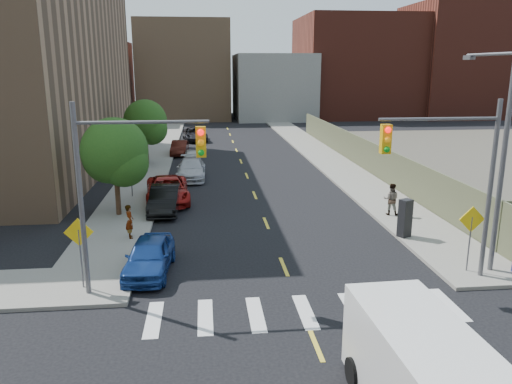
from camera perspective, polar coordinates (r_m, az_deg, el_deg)
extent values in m
plane|color=black|center=(14.22, 8.68, -20.89)|extent=(160.00, 160.00, 0.00)
cube|color=gray|center=(53.53, -10.85, 5.24)|extent=(3.50, 73.00, 0.15)
cube|color=gray|center=(54.44, 5.70, 5.57)|extent=(3.50, 73.00, 0.15)
cube|color=#5C6144|center=(41.83, 11.94, 4.38)|extent=(0.12, 44.00, 2.50)
cube|color=#592319|center=(83.40, -19.46, 11.90)|extent=(14.00, 18.00, 12.00)
cube|color=#8C6B4C|center=(83.27, -8.15, 13.58)|extent=(14.00, 16.00, 15.00)
cube|color=gray|center=(82.05, 1.90, 11.96)|extent=(12.00, 16.00, 10.00)
cube|color=#592319|center=(86.95, 11.18, 13.81)|extent=(18.00, 18.00, 16.00)
cube|color=#592319|center=(91.08, 21.55, 13.75)|extent=(14.00, 16.00, 18.00)
cylinder|color=#8C6B4C|center=(93.13, 24.12, 16.59)|extent=(1.80, 1.80, 28.00)
cylinder|color=#59595E|center=(18.35, -19.36, -1.28)|extent=(0.18, 0.18, 7.00)
cylinder|color=#59595E|center=(17.44, -12.85, 7.79)|extent=(4.50, 0.12, 0.12)
cube|color=#E5A50C|center=(17.41, -6.31, 5.72)|extent=(0.35, 0.30, 1.05)
cylinder|color=#59595E|center=(20.79, 25.15, -0.07)|extent=(0.18, 0.18, 7.00)
cylinder|color=#59595E|center=(19.27, 20.23, 7.85)|extent=(4.50, 0.12, 0.12)
cube|color=#E5A50C|center=(18.58, 14.60, 5.88)|extent=(0.35, 0.30, 1.05)
cylinder|color=#59595E|center=(21.38, 26.36, 2.90)|extent=(0.20, 0.20, 9.00)
cylinder|color=#59595E|center=(22.52, 25.20, 14.06)|extent=(0.12, 3.50, 0.12)
cube|color=#59595E|center=(23.91, 23.18, 13.95)|extent=(0.25, 0.60, 0.18)
cylinder|color=#59595E|center=(19.58, -19.35, -7.41)|extent=(0.06, 0.06, 2.40)
cube|color=yellow|center=(19.22, -19.61, -4.35)|extent=(1.06, 0.04, 1.06)
cylinder|color=#59595E|center=(21.68, 23.16, -5.67)|extent=(0.06, 0.06, 2.40)
cube|color=yellow|center=(21.36, 23.45, -2.89)|extent=(1.06, 0.04, 1.06)
cylinder|color=#59595E|center=(32.31, -14.05, 1.34)|extent=(0.06, 0.06, 2.40)
cube|color=yellow|center=(32.09, -14.16, 3.26)|extent=(1.06, 0.04, 1.06)
cylinder|color=#332114|center=(28.47, -15.53, -0.21)|extent=(0.28, 0.28, 2.64)
sphere|color=#184112|center=(27.99, -15.85, 4.55)|extent=(3.60, 3.60, 3.60)
sphere|color=#184112|center=(27.72, -14.85, 3.27)|extent=(2.64, 2.64, 2.64)
sphere|color=#184112|center=(28.52, -16.46, 3.82)|extent=(2.88, 2.88, 2.88)
cylinder|color=#332114|center=(43.04, -12.37, 4.72)|extent=(0.28, 0.28, 2.64)
sphere|color=#184112|center=(42.72, -12.54, 7.89)|extent=(3.60, 3.60, 3.60)
sphere|color=#184112|center=(42.44, -11.86, 7.07)|extent=(2.64, 2.64, 2.64)
sphere|color=#184112|center=(43.21, -12.98, 7.38)|extent=(2.88, 2.88, 2.88)
imported|color=navy|center=(20.68, -12.09, -7.17)|extent=(2.05, 4.36, 1.44)
imported|color=black|center=(28.98, -10.36, -0.83)|extent=(1.73, 4.61, 1.50)
imported|color=#9C140F|center=(31.10, -10.07, 0.24)|extent=(3.04, 5.73, 1.54)
imported|color=#B1B2B9|center=(37.31, -7.43, 2.61)|extent=(2.17, 5.16, 1.49)
imported|color=silver|center=(42.89, -7.26, 3.97)|extent=(1.66, 3.78, 1.27)
imported|color=#38110B|center=(47.70, -8.72, 5.00)|extent=(1.64, 4.17, 1.35)
imported|color=black|center=(56.76, -7.00, 6.57)|extent=(3.01, 5.58, 1.49)
cube|color=white|center=(12.58, 18.70, -19.54)|extent=(2.26, 5.48, 2.29)
cube|color=black|center=(14.03, 14.96, -14.03)|extent=(1.97, 1.31, 0.94)
cylinder|color=black|center=(14.09, 11.20, -19.57)|extent=(0.32, 0.80, 0.79)
cylinder|color=black|center=(14.79, 18.85, -18.34)|extent=(0.32, 0.80, 0.79)
cube|color=black|center=(24.96, 16.66, -2.88)|extent=(0.69, 0.64, 1.85)
imported|color=gray|center=(24.53, -14.24, -3.27)|extent=(0.54, 0.68, 1.64)
imported|color=gray|center=(28.45, 15.19, -0.80)|extent=(1.04, 0.93, 1.76)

